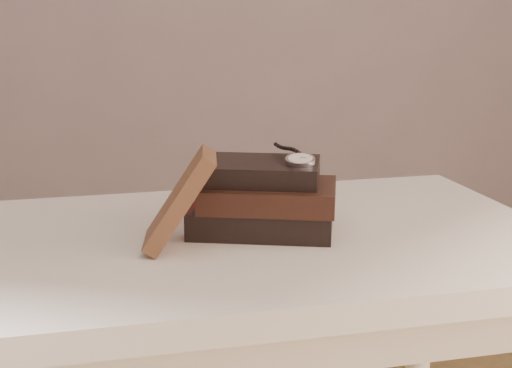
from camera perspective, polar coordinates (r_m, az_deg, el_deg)
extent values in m
cube|color=silver|center=(1.18, -1.71, -4.73)|extent=(1.00, 0.60, 0.04)
cube|color=white|center=(1.20, -1.69, -7.45)|extent=(0.88, 0.49, 0.08)
cylinder|color=white|center=(1.68, 11.99, -13.02)|extent=(0.05, 0.05, 0.71)
cube|color=black|center=(1.19, 0.47, -2.53)|extent=(0.26, 0.22, 0.04)
cube|color=beige|center=(1.19, 0.60, -2.54)|extent=(0.25, 0.20, 0.03)
cube|color=gold|center=(1.23, -4.35, -2.08)|extent=(0.01, 0.01, 0.04)
cube|color=#670909|center=(1.20, -4.51, -2.37)|extent=(0.06, 0.13, 0.04)
cube|color=black|center=(1.17, 0.96, -0.84)|extent=(0.24, 0.20, 0.04)
cube|color=beige|center=(1.17, 1.09, -0.84)|extent=(0.23, 0.19, 0.03)
cube|color=gold|center=(1.20, -3.64, -0.46)|extent=(0.01, 0.01, 0.04)
cube|color=black|center=(1.18, 0.08, 0.98)|extent=(0.22, 0.19, 0.03)
cube|color=beige|center=(1.18, 0.22, 0.98)|extent=(0.21, 0.18, 0.02)
cube|color=gold|center=(1.21, -4.15, 1.29)|extent=(0.01, 0.01, 0.03)
cube|color=#462A1B|center=(1.09, -5.71, -1.20)|extent=(0.12, 0.12, 0.14)
cylinder|color=silver|center=(1.15, 3.33, 1.73)|extent=(0.06, 0.06, 0.02)
cylinder|color=white|center=(1.15, 3.33, 1.93)|extent=(0.05, 0.05, 0.01)
torus|color=silver|center=(1.15, 3.33, 1.90)|extent=(0.05, 0.05, 0.01)
cylinder|color=silver|center=(1.17, 3.40, 1.99)|extent=(0.01, 0.01, 0.01)
cube|color=black|center=(1.15, 3.34, 2.03)|extent=(0.01, 0.01, 0.00)
cube|color=black|center=(1.15, 3.55, 1.97)|extent=(0.01, 0.00, 0.00)
sphere|color=black|center=(1.18, 3.29, 2.30)|extent=(0.01, 0.01, 0.01)
sphere|color=black|center=(1.19, 3.08, 2.44)|extent=(0.01, 0.01, 0.01)
sphere|color=black|center=(1.20, 2.87, 2.56)|extent=(0.01, 0.01, 0.01)
sphere|color=black|center=(1.21, 2.66, 2.63)|extent=(0.01, 0.01, 0.01)
sphere|color=black|center=(1.21, 2.46, 2.67)|extent=(0.01, 0.01, 0.01)
sphere|color=black|center=(1.22, 2.26, 2.69)|extent=(0.01, 0.01, 0.01)
sphere|color=black|center=(1.23, 2.06, 2.71)|extent=(0.01, 0.01, 0.01)
sphere|color=black|center=(1.24, 1.86, 2.77)|extent=(0.01, 0.01, 0.01)
sphere|color=black|center=(1.25, 1.67, 2.86)|extent=(0.01, 0.01, 0.01)
sphere|color=black|center=(1.26, 1.48, 2.98)|extent=(0.01, 0.01, 0.01)
torus|color=silver|center=(1.26, -3.76, 0.32)|extent=(0.05, 0.03, 0.04)
torus|color=silver|center=(1.25, -1.63, 0.26)|extent=(0.05, 0.03, 0.04)
cylinder|color=silver|center=(1.25, -2.70, 0.41)|extent=(0.01, 0.01, 0.00)
cylinder|color=silver|center=(1.31, -4.22, 0.60)|extent=(0.04, 0.09, 0.02)
cylinder|color=silver|center=(1.30, -0.45, 0.50)|extent=(0.04, 0.09, 0.02)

